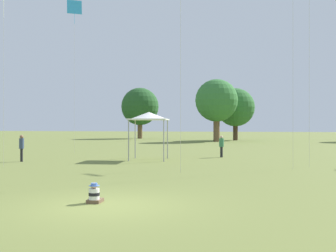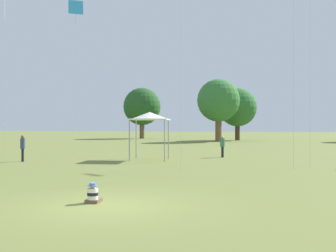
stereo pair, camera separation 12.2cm
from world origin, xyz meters
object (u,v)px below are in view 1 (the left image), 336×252
object	(u,v)px
distant_tree_2	(217,101)
distant_tree_3	(140,107)
person_standing_3	(22,145)
distant_tree_0	(235,108)
seated_toddler	(94,195)
canopy_tent	(149,116)
kite_0	(74,11)
person_standing_2	(221,144)

from	to	relation	value
distant_tree_2	distant_tree_3	distance (m)	18.85
person_standing_3	distant_tree_0	distance (m)	42.41
seated_toddler	person_standing_3	world-z (taller)	person_standing_3
canopy_tent	distant_tree_0	world-z (taller)	distant_tree_0
canopy_tent	distant_tree_2	distance (m)	31.61
kite_0	distant_tree_2	distance (m)	28.72
seated_toddler	distant_tree_3	size ratio (longest dim) A/B	0.06
distant_tree_0	distant_tree_3	distance (m)	18.02
distant_tree_2	canopy_tent	bearing A→B (deg)	-90.18
distant_tree_2	distant_tree_0	bearing A→B (deg)	71.91
person_standing_2	person_standing_3	xyz separation A→B (m)	(-11.58, -6.64, 0.10)
person_standing_3	distant_tree_2	size ratio (longest dim) A/B	0.19
kite_0	distant_tree_3	bearing A→B (deg)	113.29
seated_toddler	kite_0	size ratio (longest dim) A/B	0.05
person_standing_3	person_standing_2	bearing A→B (deg)	-134.52
seated_toddler	distant_tree_0	bearing A→B (deg)	85.60
distant_tree_2	distant_tree_3	world-z (taller)	distant_tree_3
kite_0	person_standing_3	bearing A→B (deg)	-73.80
canopy_tent	distant_tree_3	world-z (taller)	distant_tree_3
seated_toddler	distant_tree_2	size ratio (longest dim) A/B	0.07
seated_toddler	distant_tree_2	world-z (taller)	distant_tree_2
distant_tree_0	distant_tree_3	xyz separation A→B (m)	(-17.42, 4.56, 0.58)
seated_toddler	person_standing_2	world-z (taller)	person_standing_2
distant_tree_2	distant_tree_3	bearing A→B (deg)	144.41
distant_tree_3	kite_0	bearing A→B (deg)	-78.92
seated_toddler	distant_tree_0	xyz separation A→B (m)	(-0.68, 52.00, 4.92)
canopy_tent	distant_tree_2	size ratio (longest dim) A/B	0.35
distant_tree_3	distant_tree_2	bearing A→B (deg)	-35.59
person_standing_2	distant_tree_0	bearing A→B (deg)	-94.82
person_standing_3	distant_tree_3	bearing A→B (deg)	-64.45
seated_toddler	kite_0	xyz separation A→B (m)	(-10.66, 18.59, 11.39)
distant_tree_2	person_standing_2	bearing A→B (deg)	-81.45
kite_0	person_standing_2	bearing A→B (deg)	7.05
distant_tree_3	canopy_tent	bearing A→B (deg)	-70.26
distant_tree_0	distant_tree_3	world-z (taller)	distant_tree_3
kite_0	distant_tree_2	world-z (taller)	kite_0
person_standing_3	kite_0	size ratio (longest dim) A/B	0.13
seated_toddler	person_standing_2	distance (m)	17.57
distant_tree_0	person_standing_2	bearing A→B (deg)	-86.46
distant_tree_0	distant_tree_2	xyz separation A→B (m)	(-2.09, -6.41, 0.69)
person_standing_3	kite_0	distance (m)	13.15
person_standing_2	kite_0	xyz separation A→B (m)	(-12.12, 1.09, 10.72)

